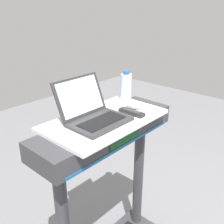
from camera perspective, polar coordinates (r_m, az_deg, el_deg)
desk_board at (r=1.47m, az=-1.45°, el=-1.66°), size 0.69×0.39×0.02m
laptop at (r=1.42m, az=-4.05°, el=-0.25°), size 0.31×0.30×0.22m
computer_mouse at (r=1.60m, az=4.57°, el=1.41°), size 0.07×0.11×0.03m
water_bottle at (r=1.70m, az=3.05°, el=5.35°), size 0.07×0.07×0.20m
tv_remote at (r=1.52m, az=4.25°, el=-0.04°), size 0.05×0.16×0.02m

